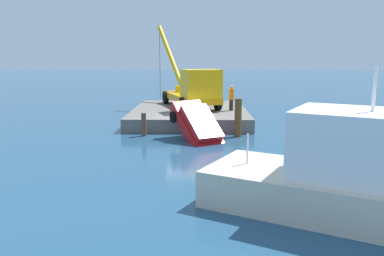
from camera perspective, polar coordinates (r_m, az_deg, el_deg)
ground at (r=24.36m, az=-0.61°, el=-0.58°), size 200.00×200.00×0.00m
dock at (r=28.85m, az=-0.33°, el=1.99°), size 10.35×8.03×0.84m
crane_truck at (r=28.74m, az=0.21°, el=5.63°), size 10.37×5.39×6.37m
dock_worker at (r=27.75m, az=5.66°, el=4.33°), size 0.34×0.34×1.74m
salvaged_car at (r=21.71m, az=1.22°, el=-0.32°), size 4.27×3.60×3.22m
piling_near at (r=23.23m, az=-6.92°, el=0.50°), size 0.28×0.28×1.35m
piling_mid at (r=23.21m, az=0.04°, el=0.72°), size 0.39×0.39×1.47m
piling_far at (r=22.96m, az=6.62°, el=1.48°), size 0.41×0.41×2.21m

